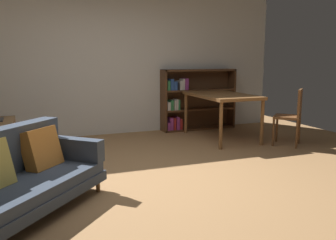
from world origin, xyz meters
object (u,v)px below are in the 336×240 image
at_px(fabric_couch, 9,178).
at_px(dining_table, 222,98).
at_px(dining_chair_near, 292,114).
at_px(bookshelf, 193,100).

xyz_separation_m(fabric_couch, dining_table, (3.28, 2.08, 0.35)).
relative_size(fabric_couch, dining_chair_near, 1.98).
bearing_deg(dining_table, fabric_couch, -147.66).
xyz_separation_m(fabric_couch, dining_chair_near, (4.09, 1.24, 0.16)).
relative_size(dining_chair_near, bookshelf, 0.61).
bearing_deg(dining_table, dining_chair_near, -46.29).
distance_m(fabric_couch, dining_chair_near, 4.27).
bearing_deg(bookshelf, dining_chair_near, -63.53).
relative_size(dining_table, bookshelf, 0.95).
distance_m(fabric_couch, bookshelf, 4.41).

